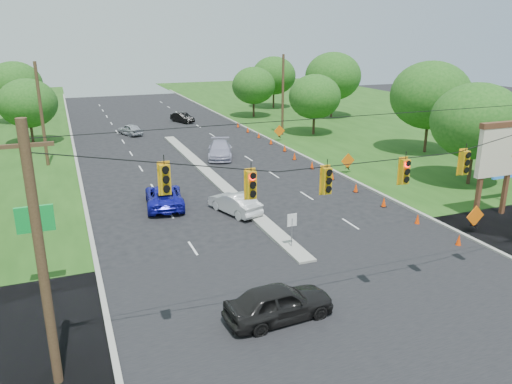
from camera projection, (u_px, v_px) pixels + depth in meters
name	position (u px, v px, depth m)	size (l,w,h in m)	color
ground	(349.00, 302.00, 21.95)	(160.00, 160.00, 0.00)	black
grass_right	(502.00, 150.00, 50.08)	(40.00, 160.00, 0.06)	#1E4714
cross_street	(349.00, 302.00, 21.95)	(160.00, 14.00, 0.02)	black
curb_left	(77.00, 163.00, 45.04)	(0.25, 110.00, 0.16)	gray
curb_right	(281.00, 146.00, 52.05)	(0.25, 110.00, 0.16)	gray
median	(213.00, 178.00, 40.57)	(1.00, 34.00, 0.18)	gray
median_sign	(292.00, 224.00, 26.82)	(0.55, 0.06, 2.05)	gray
signal_span	(369.00, 202.00, 19.52)	(25.60, 0.32, 9.00)	#422D1C
utility_pole_far_left	(42.00, 115.00, 42.83)	(0.28, 0.28, 9.00)	#422D1C
utility_pole_far_right	(283.00, 96.00, 55.93)	(0.28, 0.28, 9.00)	#422D1C
pylon_sign	(499.00, 155.00, 31.18)	(5.90, 2.30, 6.12)	#59331E
cone_0	(459.00, 240.00, 27.55)	(0.32, 0.32, 0.70)	#F93E05
cone_1	(418.00, 219.00, 30.65)	(0.32, 0.32, 0.70)	#F93E05
cone_2	(384.00, 202.00, 33.76)	(0.32, 0.32, 0.70)	#F93E05
cone_3	(356.00, 188.00, 36.86)	(0.32, 0.32, 0.70)	#F93E05
cone_4	(332.00, 175.00, 39.96)	(0.32, 0.32, 0.70)	#F93E05
cone_5	(312.00, 165.00, 43.07)	(0.32, 0.32, 0.70)	#F93E05
cone_6	(295.00, 156.00, 46.17)	(0.32, 0.32, 0.70)	#F93E05
cone_7	(285.00, 148.00, 49.48)	(0.32, 0.32, 0.70)	#F93E05
cone_8	(271.00, 141.00, 52.58)	(0.32, 0.32, 0.70)	#F93E05
cone_9	(259.00, 135.00, 55.69)	(0.32, 0.32, 0.70)	#F93E05
cone_10	(248.00, 129.00, 58.79)	(0.32, 0.32, 0.70)	#F93E05
cone_11	(238.00, 125.00, 61.89)	(0.32, 0.32, 0.70)	#F93E05
work_sign_0	(475.00, 217.00, 28.91)	(1.27, 0.58, 1.37)	black
work_sign_1	(348.00, 161.00, 41.32)	(1.27, 0.58, 1.37)	black
work_sign_2	(279.00, 131.00, 53.73)	(1.27, 0.58, 1.37)	black
tree_5	(28.00, 103.00, 51.23)	(5.88, 5.88, 6.86)	black
tree_6	(15.00, 84.00, 63.64)	(6.72, 6.72, 7.84)	black
tree_7	(476.00, 121.00, 37.31)	(6.72, 6.72, 7.84)	black
tree_8	(430.00, 95.00, 47.37)	(7.56, 7.56, 8.82)	black
tree_9	(315.00, 97.00, 56.31)	(5.88, 5.88, 6.86)	black
tree_10	(333.00, 76.00, 67.57)	(7.56, 7.56, 8.82)	black
tree_11	(274.00, 76.00, 76.12)	(6.72, 6.72, 7.84)	black
tree_12	(254.00, 86.00, 68.03)	(5.88, 5.88, 6.86)	black
black_sedan	(279.00, 302.00, 20.38)	(1.85, 4.59, 1.56)	black
white_sedan	(235.00, 203.00, 32.49)	(1.45, 4.17, 1.37)	silver
blue_pickup	(164.00, 196.00, 33.74)	(2.38, 5.17, 1.44)	#13139D
silver_car_far	(220.00, 150.00, 46.85)	(2.15, 5.28, 1.53)	#A3A0BB
silver_car_oncoming	(130.00, 130.00, 57.19)	(1.51, 3.75, 1.28)	#A2A5AF
dark_car_receding	(182.00, 118.00, 65.27)	(1.33, 3.83, 1.26)	black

